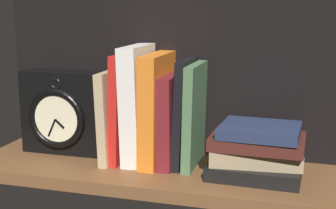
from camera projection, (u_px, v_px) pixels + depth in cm
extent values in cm
cube|color=brown|center=(153.00, 171.00, 100.45)|extent=(76.50, 24.57, 2.50)
cube|color=black|center=(168.00, 67.00, 107.14)|extent=(76.50, 1.20, 38.40)
cube|color=tan|center=(115.00, 114.00, 103.75)|extent=(2.52, 15.85, 19.46)
cube|color=red|center=(124.00, 107.00, 102.76)|extent=(2.73, 13.87, 23.05)
cube|color=silver|center=(138.00, 104.00, 101.71)|extent=(4.38, 13.89, 24.75)
cube|color=orange|center=(156.00, 109.00, 100.79)|extent=(3.83, 15.68, 23.15)
cube|color=maroon|center=(172.00, 120.00, 100.28)|extent=(2.97, 14.18, 18.89)
cube|color=black|center=(184.00, 113.00, 99.22)|extent=(2.74, 12.37, 22.20)
cube|color=#476B44|center=(195.00, 115.00, 98.71)|extent=(2.41, 13.60, 21.37)
cube|color=black|center=(64.00, 112.00, 108.11)|extent=(18.52, 6.14, 18.52)
torus|color=black|center=(56.00, 119.00, 105.03)|extent=(13.53, 1.66, 13.53)
cylinder|color=beige|center=(56.00, 119.00, 105.03)|extent=(10.92, 0.60, 10.92)
cube|color=black|center=(60.00, 124.00, 104.47)|extent=(2.20, 0.30, 1.99)
cube|color=black|center=(52.00, 128.00, 105.21)|extent=(2.12, 0.30, 3.98)
torus|color=black|center=(56.00, 84.00, 103.78)|extent=(2.44, 0.44, 2.44)
cube|color=black|center=(255.00, 169.00, 94.11)|extent=(18.09, 13.74, 2.72)
cube|color=#9E8966|center=(256.00, 154.00, 93.96)|extent=(18.22, 11.66, 3.19)
cube|color=#471E19|center=(258.00, 142.00, 92.58)|extent=(17.94, 12.48, 2.42)
cube|color=#232D4C|center=(260.00, 130.00, 92.25)|extent=(15.45, 13.37, 1.98)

